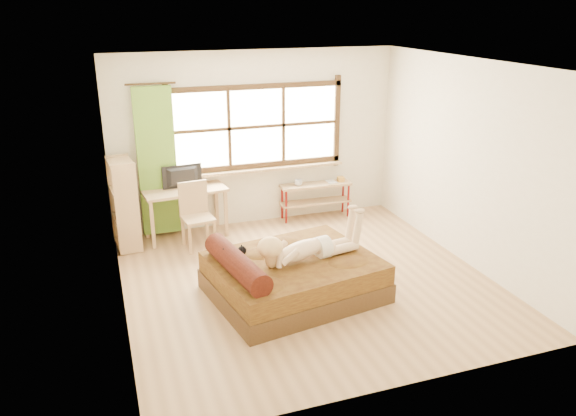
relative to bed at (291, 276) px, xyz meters
name	(u,v)px	position (x,y,z in m)	size (l,w,h in m)	color
floor	(307,281)	(0.33, 0.29, -0.26)	(4.50, 4.50, 0.00)	#9E754C
ceiling	(310,64)	(0.33, 0.29, 2.44)	(4.50, 4.50, 0.00)	white
wall_back	(256,139)	(0.33, 2.54, 1.09)	(4.50, 4.50, 0.00)	silver
wall_front	(404,255)	(0.33, -1.96, 1.09)	(4.50, 4.50, 0.00)	silver
wall_left	(113,200)	(-1.92, 0.29, 1.09)	(4.50, 4.50, 0.00)	silver
wall_right	(467,163)	(2.58, 0.29, 1.09)	(4.50, 4.50, 0.00)	silver
window	(257,130)	(0.33, 2.51, 1.25)	(2.80, 0.16, 1.46)	#FFEDBF
curtain	(157,162)	(-1.22, 2.42, 0.89)	(0.55, 0.10, 2.20)	#477D22
bed	(291,276)	(0.00, 0.00, 0.00)	(2.13, 1.82, 0.72)	#311B0E
woman	(308,237)	(0.20, -0.04, 0.50)	(1.33, 0.38, 0.57)	#DCB68E
kitten	(233,255)	(-0.67, 0.11, 0.33)	(0.28, 0.11, 0.23)	black
desk	(185,196)	(-0.88, 2.24, 0.40)	(1.26, 0.69, 0.76)	tan
monitor	(183,177)	(-0.88, 2.29, 0.67)	(0.59, 0.08, 0.34)	black
chair	(196,211)	(-0.79, 1.88, 0.27)	(0.47, 0.47, 0.95)	tan
pipe_shelf	(316,193)	(1.27, 2.36, 0.17)	(1.18, 0.34, 0.66)	tan
cup	(298,183)	(0.96, 2.36, 0.37)	(0.13, 0.13, 0.10)	gray
book	(327,182)	(1.46, 2.36, 0.33)	(0.14, 0.20, 0.02)	gray
bookshelf	(124,204)	(-1.75, 2.13, 0.41)	(0.38, 0.60, 1.31)	tan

